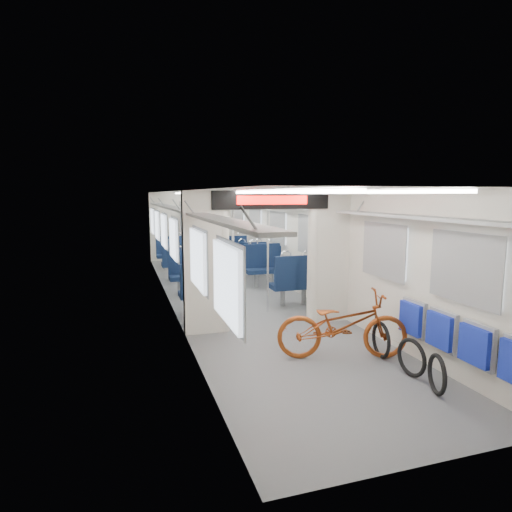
# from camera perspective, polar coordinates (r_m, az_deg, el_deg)

# --- Properties ---
(carriage) EXTENTS (12.00, 12.02, 2.31)m
(carriage) POSITION_cam_1_polar(r_m,az_deg,el_deg) (8.79, -1.91, 3.39)
(carriage) COLOR #515456
(carriage) RESTS_ON ground
(bicycle) EXTENTS (1.89, 1.12, 0.94)m
(bicycle) POSITION_cam_1_polar(r_m,az_deg,el_deg) (6.04, 11.45, -9.00)
(bicycle) COLOR #923E15
(bicycle) RESTS_ON ground
(flip_bench) EXTENTS (0.12, 2.09, 0.50)m
(flip_bench) POSITION_cam_1_polar(r_m,az_deg,el_deg) (5.62, 25.34, -9.80)
(flip_bench) COLOR gray
(flip_bench) RESTS_ON carriage
(bike_hoop_a) EXTENTS (0.20, 0.46, 0.47)m
(bike_hoop_a) POSITION_cam_1_polar(r_m,az_deg,el_deg) (5.40, 22.97, -14.56)
(bike_hoop_a) COLOR black
(bike_hoop_a) RESTS_ON ground
(bike_hoop_b) EXTENTS (0.09, 0.49, 0.49)m
(bike_hoop_b) POSITION_cam_1_polar(r_m,az_deg,el_deg) (5.77, 20.01, -12.83)
(bike_hoop_b) COLOR black
(bike_hoop_b) RESTS_ON ground
(bike_hoop_c) EXTENTS (0.12, 0.51, 0.51)m
(bike_hoop_c) POSITION_cam_1_polar(r_m,az_deg,el_deg) (6.25, 16.32, -10.89)
(bike_hoop_c) COLOR black
(bike_hoop_c) RESTS_ON ground
(seat_bay_near_left) EXTENTS (0.92, 2.11, 1.11)m
(seat_bay_near_left) POSITION_cam_1_polar(r_m,az_deg,el_deg) (8.87, -7.98, -2.86)
(seat_bay_near_left) COLOR #0B1732
(seat_bay_near_left) RESTS_ON ground
(seat_bay_near_right) EXTENTS (0.95, 2.27, 1.16)m
(seat_bay_near_right) POSITION_cam_1_polar(r_m,az_deg,el_deg) (9.55, 2.93, -1.87)
(seat_bay_near_right) COLOR #0B1732
(seat_bay_near_right) RESTS_ON ground
(seat_bay_far_left) EXTENTS (0.90, 2.04, 1.09)m
(seat_bay_far_left) POSITION_cam_1_polar(r_m,az_deg,el_deg) (12.34, -10.73, 0.16)
(seat_bay_far_left) COLOR #0B1732
(seat_bay_far_left) RESTS_ON ground
(seat_bay_far_right) EXTENTS (0.89, 1.98, 1.07)m
(seat_bay_far_right) POSITION_cam_1_polar(r_m,az_deg,el_deg) (12.43, -2.00, 0.32)
(seat_bay_far_right) COLOR #0B1732
(seat_bay_far_right) RESTS_ON ground
(stanchion_near_left) EXTENTS (0.04, 0.04, 2.30)m
(stanchion_near_left) POSITION_cam_1_polar(r_m,az_deg,el_deg) (7.91, -3.05, 0.28)
(stanchion_near_left) COLOR silver
(stanchion_near_left) RESTS_ON ground
(stanchion_near_right) EXTENTS (0.04, 0.04, 2.30)m
(stanchion_near_right) POSITION_cam_1_polar(r_m,az_deg,el_deg) (8.07, 1.59, 0.45)
(stanchion_near_right) COLOR silver
(stanchion_near_right) RESTS_ON ground
(stanchion_far_left) EXTENTS (0.04, 0.04, 2.30)m
(stanchion_far_left) POSITION_cam_1_polar(r_m,az_deg,el_deg) (10.86, -6.16, 2.42)
(stanchion_far_left) COLOR silver
(stanchion_far_left) RESTS_ON ground
(stanchion_far_right) EXTENTS (0.04, 0.04, 2.30)m
(stanchion_far_right) POSITION_cam_1_polar(r_m,az_deg,el_deg) (10.93, -3.18, 2.49)
(stanchion_far_right) COLOR silver
(stanchion_far_right) RESTS_ON ground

